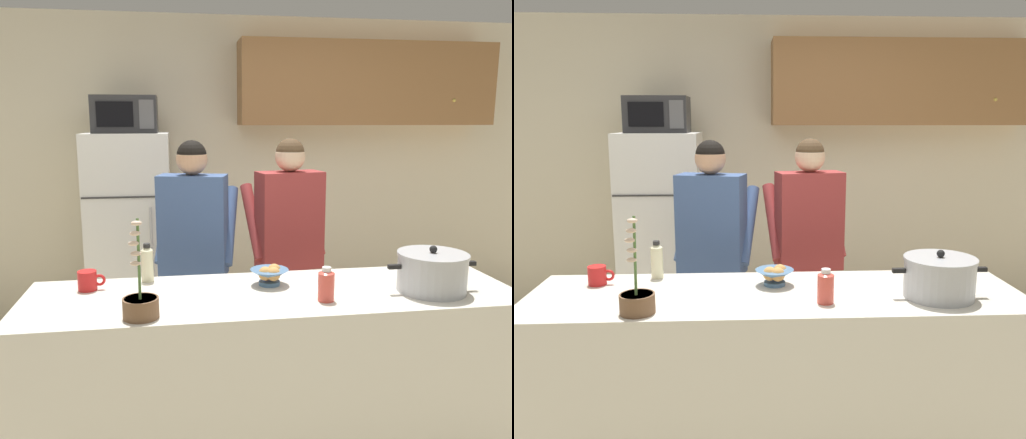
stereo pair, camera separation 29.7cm
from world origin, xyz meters
The scene contains 12 objects.
back_wall_unit centered at (0.26, 2.25, 1.46)m, with size 6.00×0.48×2.60m.
kitchen_island centered at (0.00, 0.00, 0.46)m, with size 2.35×0.68×0.92m, color silver.
refrigerator centered at (-0.81, 1.85, 0.82)m, with size 0.64×0.68×1.63m.
microwave centered at (-0.81, 1.83, 1.77)m, with size 0.48×0.37×0.28m.
person_near_pot centered at (-0.35, 0.82, 1.00)m, with size 0.56×0.50×1.61m.
person_by_sink centered at (0.26, 0.88, 1.01)m, with size 0.55×0.48×1.62m.
cooking_pot centered at (0.75, -0.10, 1.02)m, with size 0.44×0.33×0.22m.
coffee_mug centered at (-0.88, 0.17, 0.97)m, with size 0.13×0.09×0.10m.
bread_bowl centered at (0.01, 0.11, 0.97)m, with size 0.19×0.19×0.10m.
bottle_near_edge centered at (-0.60, 0.27, 1.02)m, with size 0.06×0.06×0.20m.
bottle_mid_counter centered at (0.21, -0.16, 1.00)m, with size 0.07×0.07×0.16m.
potted_orchid centered at (-0.61, -0.24, 0.99)m, with size 0.15×0.15×0.42m.
Camera 1 is at (-0.45, -2.34, 1.73)m, focal length 36.55 mm.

